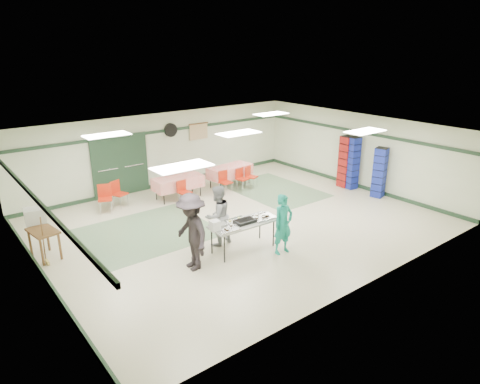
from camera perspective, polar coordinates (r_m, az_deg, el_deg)
floor at (r=12.79m, az=-0.16°, el=-3.99°), size 11.00×11.00×0.00m
ceiling at (r=11.99m, az=-0.17°, el=7.96°), size 11.00×11.00×0.00m
wall_back at (r=15.99m, az=-10.14°, el=5.57°), size 11.00×0.00×11.00m
wall_front at (r=9.41m, az=16.94°, el=-4.78°), size 11.00×0.00×11.00m
wall_left at (r=10.14m, az=-25.61°, el=-4.12°), size 0.00×9.00×9.00m
wall_right at (r=16.17m, az=15.50°, el=5.32°), size 0.00×9.00×9.00m
trim_back at (r=15.82m, az=-10.24°, el=8.02°), size 11.00×0.06×0.10m
baseboard_back at (r=16.31m, az=-9.83°, el=1.15°), size 11.00×0.06×0.12m
trim_left at (r=9.92m, az=-26.01°, el=-0.36°), size 0.06×9.00×0.10m
baseboard_left at (r=10.69m, az=-24.45°, el=-10.46°), size 0.06×9.00×0.12m
trim_right at (r=16.00m, az=15.65°, el=7.74°), size 0.06×9.00×0.10m
baseboard_right at (r=16.49m, az=15.04°, el=0.95°), size 0.06×9.00×0.12m
green_patch_a at (r=12.39m, az=-12.27°, el=-5.25°), size 3.50×3.00×0.01m
green_patch_b at (r=15.56m, az=4.61°, el=0.25°), size 2.50×3.50×0.01m
double_door_left at (r=15.15m, az=-17.31°, el=3.06°), size 0.90×0.06×2.10m
double_door_right at (r=15.49m, az=-14.05°, el=3.70°), size 0.90×0.06×2.10m
door_frame at (r=15.30m, az=-15.65°, el=3.37°), size 2.00×0.03×2.15m
wall_fan at (r=15.93m, az=-9.23°, el=8.15°), size 0.50×0.10×0.50m
scroll_banner at (r=16.57m, az=-5.54°, el=8.02°), size 0.80×0.02×0.60m
serving_table at (r=10.84m, az=0.43°, el=-4.31°), size 1.80×0.79×0.76m
sheet_tray_right at (r=11.12m, az=3.09°, el=-3.39°), size 0.65×0.50×0.02m
sheet_tray_mid at (r=10.87m, az=-0.31°, el=-3.90°), size 0.58×0.45×0.02m
sheet_tray_left at (r=10.39m, az=-1.76°, el=-5.04°), size 0.56×0.43×0.02m
baking_pan at (r=10.80m, az=0.65°, el=-3.91°), size 0.54×0.35×0.08m
foam_box_stack at (r=10.33m, az=-3.37°, el=-4.51°), size 0.23×0.22×0.26m
volunteer_teal at (r=10.73m, az=5.76°, el=-4.29°), size 0.59×0.40×1.56m
volunteer_grey at (r=11.14m, az=-3.01°, el=-3.16°), size 0.85×0.70×1.61m
volunteer_dark at (r=9.94m, az=-6.48°, el=-5.32°), size 0.80×1.26×1.86m
dining_table_a at (r=15.85m, az=-1.35°, el=2.82°), size 1.77×0.93×0.77m
dining_table_b at (r=14.70m, az=-8.25°, el=1.31°), size 1.70×0.78×0.77m
chair_a at (r=15.48m, az=0.14°, el=2.06°), size 0.42×0.42×0.78m
chair_b at (r=15.05m, az=-2.08°, el=1.65°), size 0.39×0.39×0.82m
chair_c at (r=15.73m, az=1.34°, el=2.33°), size 0.48×0.48×0.78m
chair_d at (r=14.19m, az=-7.57°, el=0.30°), size 0.42×0.42×0.79m
chair_loose_a at (r=14.33m, az=-16.02°, el=0.11°), size 0.53×0.53×0.87m
chair_loose_b at (r=13.99m, az=-17.57°, el=-0.45°), size 0.54×0.54×0.90m
crate_stack_blue_a at (r=15.95m, az=14.78°, el=3.74°), size 0.42×0.42×1.91m
crate_stack_red at (r=16.13m, az=13.95°, el=3.95°), size 0.43×0.43×1.90m
crate_stack_blue_b at (r=15.34m, az=18.11°, el=2.47°), size 0.47×0.47×1.74m
printer_table at (r=11.53m, az=-24.76°, el=-5.15°), size 0.66×0.91×0.74m
office_printer at (r=11.97m, az=-25.67°, el=-2.83°), size 0.54×0.49×0.38m
broom at (r=11.24m, az=-24.77°, el=-5.77°), size 0.05×0.20×1.21m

